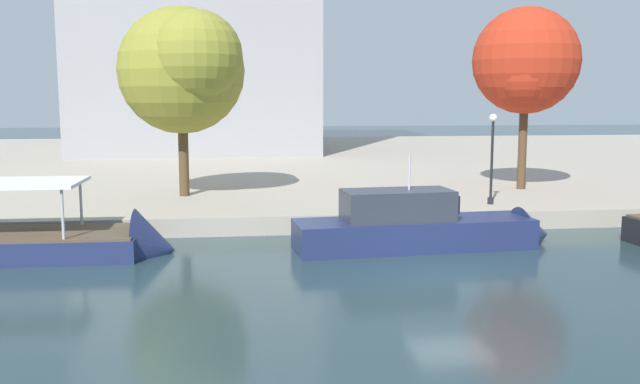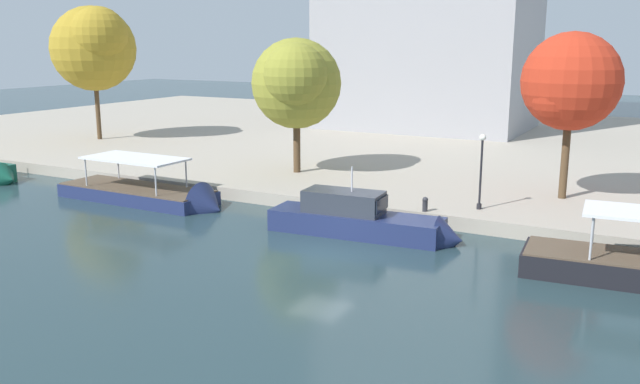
{
  "view_description": "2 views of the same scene",
  "coord_description": "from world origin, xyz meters",
  "px_view_note": "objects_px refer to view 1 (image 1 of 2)",
  "views": [
    {
      "loc": [
        -6.69,
        -20.64,
        5.61
      ],
      "look_at": [
        -3.5,
        5.8,
        1.93
      ],
      "focal_mm": 38.92,
      "sensor_mm": 36.0,
      "label": 1
    },
    {
      "loc": [
        13.89,
        -25.64,
        9.6
      ],
      "look_at": [
        -1.72,
        3.06,
        2.24
      ],
      "focal_mm": 37.62,
      "sensor_mm": 36.0,
      "label": 2
    }
  ],
  "objects_px": {
    "motor_yacht_2": "(427,232)",
    "mooring_bollard_2": "(452,202)",
    "lamp_post": "(492,153)",
    "tree_1": "(526,63)",
    "tree_3": "(186,68)",
    "tour_boat_1": "(24,250)"
  },
  "relations": [
    {
      "from": "motor_yacht_2",
      "to": "tree_3",
      "type": "xyz_separation_m",
      "value": [
        -9.32,
        9.07,
        6.34
      ]
    },
    {
      "from": "tree_1",
      "to": "mooring_bollard_2",
      "type": "bearing_deg",
      "value": -131.82
    },
    {
      "from": "tree_1",
      "to": "tree_3",
      "type": "height_order",
      "value": "tree_1"
    },
    {
      "from": "mooring_bollard_2",
      "to": "tree_1",
      "type": "relative_size",
      "value": 0.08
    },
    {
      "from": "tour_boat_1",
      "to": "mooring_bollard_2",
      "type": "bearing_deg",
      "value": 10.64
    },
    {
      "from": "tour_boat_1",
      "to": "motor_yacht_2",
      "type": "bearing_deg",
      "value": -0.76
    },
    {
      "from": "tour_boat_1",
      "to": "lamp_post",
      "type": "height_order",
      "value": "lamp_post"
    },
    {
      "from": "tour_boat_1",
      "to": "tree_3",
      "type": "height_order",
      "value": "tree_3"
    },
    {
      "from": "tour_boat_1",
      "to": "lamp_post",
      "type": "relative_size",
      "value": 2.84
    },
    {
      "from": "motor_yacht_2",
      "to": "mooring_bollard_2",
      "type": "height_order",
      "value": "motor_yacht_2"
    },
    {
      "from": "tour_boat_1",
      "to": "motor_yacht_2",
      "type": "xyz_separation_m",
      "value": [
        14.49,
        -0.31,
        0.34
      ]
    },
    {
      "from": "tree_3",
      "to": "tour_boat_1",
      "type": "bearing_deg",
      "value": -120.57
    },
    {
      "from": "tree_3",
      "to": "lamp_post",
      "type": "bearing_deg",
      "value": -15.99
    },
    {
      "from": "lamp_post",
      "to": "tree_1",
      "type": "distance_m",
      "value": 7.15
    },
    {
      "from": "motor_yacht_2",
      "to": "lamp_post",
      "type": "bearing_deg",
      "value": 44.81
    },
    {
      "from": "tree_3",
      "to": "tree_1",
      "type": "bearing_deg",
      "value": 2.36
    },
    {
      "from": "tour_boat_1",
      "to": "tree_3",
      "type": "bearing_deg",
      "value": 59.88
    },
    {
      "from": "motor_yacht_2",
      "to": "mooring_bollard_2",
      "type": "bearing_deg",
      "value": 53.85
    },
    {
      "from": "lamp_post",
      "to": "tree_1",
      "type": "bearing_deg",
      "value": 53.46
    },
    {
      "from": "lamp_post",
      "to": "tree_1",
      "type": "height_order",
      "value": "tree_1"
    },
    {
      "from": "motor_yacht_2",
      "to": "tour_boat_1",
      "type": "bearing_deg",
      "value": 174.03
    },
    {
      "from": "mooring_bollard_2",
      "to": "tree_1",
      "type": "bearing_deg",
      "value": 48.18
    }
  ]
}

